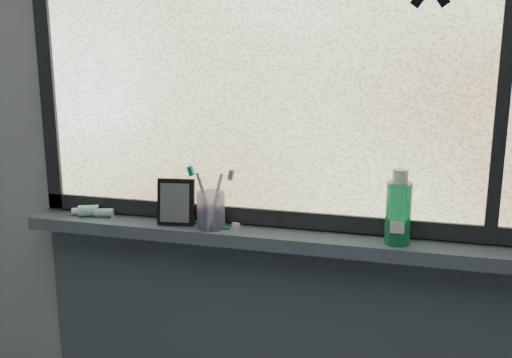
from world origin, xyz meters
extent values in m
cube|color=#9EA3A8|center=(0.00, 1.30, 1.25)|extent=(3.00, 0.01, 2.50)
cube|color=#45505C|center=(0.00, 1.23, 1.00)|extent=(1.62, 0.14, 0.04)
cube|color=silver|center=(0.00, 1.28, 1.53)|extent=(1.50, 0.01, 1.00)
cube|color=black|center=(0.00, 1.28, 1.05)|extent=(1.60, 0.03, 0.05)
cube|color=black|center=(-0.78, 1.28, 1.53)|extent=(0.05, 0.03, 1.10)
cube|color=black|center=(0.60, 1.28, 1.53)|extent=(0.03, 0.03, 1.00)
cube|color=black|center=(-0.31, 1.22, 1.09)|extent=(0.12, 0.07, 0.14)
cylinder|color=#B1A3D8|center=(-0.20, 1.21, 1.08)|extent=(0.09, 0.09, 0.11)
cylinder|color=#1FA365|center=(0.35, 1.22, 1.13)|extent=(0.09, 0.09, 0.18)
camera|label=1|loc=(0.37, -0.35, 1.55)|focal=40.00mm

